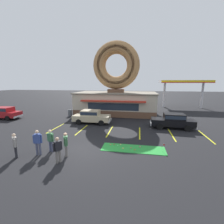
% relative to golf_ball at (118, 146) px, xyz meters
% --- Properties ---
extents(ground_plane, '(160.00, 160.00, 0.00)m').
position_rel_golf_ball_xyz_m(ground_plane, '(-2.71, -1.50, -0.05)').
color(ground_plane, black).
extents(donut_shop_building, '(12.30, 6.75, 10.96)m').
position_rel_golf_ball_xyz_m(donut_shop_building, '(-2.05, 12.45, 3.69)').
color(donut_shop_building, brown).
rests_on(donut_shop_building, ground).
extents(putting_mat, '(4.70, 1.44, 0.03)m').
position_rel_golf_ball_xyz_m(putting_mat, '(1.20, -0.27, -0.04)').
color(putting_mat, green).
rests_on(putting_mat, ground).
extents(mini_donut_near_left, '(0.13, 0.13, 0.04)m').
position_rel_golf_ball_xyz_m(mini_donut_near_left, '(1.04, -0.24, -0.00)').
color(mini_donut_near_left, '#A5724C').
rests_on(mini_donut_near_left, putting_mat).
extents(mini_donut_near_right, '(0.13, 0.13, 0.04)m').
position_rel_golf_ball_xyz_m(mini_donut_near_right, '(0.19, 0.27, -0.00)').
color(mini_donut_near_right, '#E5C666').
rests_on(mini_donut_near_right, putting_mat).
extents(mini_donut_mid_left, '(0.13, 0.13, 0.04)m').
position_rel_golf_ball_xyz_m(mini_donut_mid_left, '(-0.59, 0.10, -0.00)').
color(mini_donut_mid_left, '#D17F47').
rests_on(mini_donut_mid_left, putting_mat).
extents(mini_donut_mid_centre, '(0.13, 0.13, 0.04)m').
position_rel_golf_ball_xyz_m(mini_donut_mid_centre, '(1.70, 0.11, -0.00)').
color(mini_donut_mid_centre, '#D8667F').
rests_on(mini_donut_mid_centre, putting_mat).
extents(mini_donut_mid_right, '(0.13, 0.13, 0.04)m').
position_rel_golf_ball_xyz_m(mini_donut_mid_right, '(-0.31, 0.17, -0.00)').
color(mini_donut_mid_right, brown).
rests_on(mini_donut_mid_right, putting_mat).
extents(mini_donut_far_left, '(0.13, 0.13, 0.04)m').
position_rel_golf_ball_xyz_m(mini_donut_far_left, '(0.45, -0.40, -0.00)').
color(mini_donut_far_left, '#E5C666').
rests_on(mini_donut_far_left, putting_mat).
extents(mini_donut_far_centre, '(0.13, 0.13, 0.04)m').
position_rel_golf_ball_xyz_m(mini_donut_far_centre, '(1.33, -0.50, -0.00)').
color(mini_donut_far_centre, '#D17F47').
rests_on(mini_donut_far_centre, putting_mat).
extents(golf_ball, '(0.04, 0.04, 0.04)m').
position_rel_golf_ball_xyz_m(golf_ball, '(0.00, 0.00, 0.00)').
color(golf_ball, white).
rests_on(golf_ball, putting_mat).
extents(putting_flag_pin, '(0.13, 0.01, 0.55)m').
position_rel_golf_ball_xyz_m(putting_flag_pin, '(3.34, -0.37, 0.39)').
color(putting_flag_pin, silver).
rests_on(putting_flag_pin, putting_mat).
extents(car_champagne, '(4.58, 2.02, 1.60)m').
position_rel_golf_ball_xyz_m(car_champagne, '(-4.08, 6.12, 0.82)').
color(car_champagne, '#BCAD89').
rests_on(car_champagne, ground).
extents(car_red, '(4.60, 2.07, 1.60)m').
position_rel_golf_ball_xyz_m(car_red, '(-16.54, 6.22, 0.82)').
color(car_red, maroon).
rests_on(car_red, ground).
extents(car_black, '(4.62, 2.11, 1.60)m').
position_rel_golf_ball_xyz_m(car_black, '(5.20, 5.76, 0.82)').
color(car_black, black).
rests_on(car_black, ground).
extents(pedestrian_blue_sweater_man, '(0.38, 0.55, 1.64)m').
position_rel_golf_ball_xyz_m(pedestrian_blue_sweater_man, '(-3.18, -2.18, 0.86)').
color(pedestrian_blue_sweater_man, slate).
rests_on(pedestrian_blue_sweater_man, ground).
extents(pedestrian_hooded_kid, '(0.58, 0.33, 1.77)m').
position_rel_golf_ball_xyz_m(pedestrian_hooded_kid, '(-5.13, -2.36, 0.94)').
color(pedestrian_hooded_kid, '#474C66').
rests_on(pedestrian_hooded_kid, ground).
extents(pedestrian_leather_jacket_man, '(0.45, 0.45, 1.66)m').
position_rel_golf_ball_xyz_m(pedestrian_leather_jacket_man, '(-6.36, -2.95, 0.87)').
color(pedestrian_leather_jacket_man, '#232328').
rests_on(pedestrian_leather_jacket_man, ground).
extents(pedestrian_clipboard_woman, '(0.58, 0.33, 1.62)m').
position_rel_golf_ball_xyz_m(pedestrian_clipboard_woman, '(-4.58, -1.73, 0.85)').
color(pedestrian_clipboard_woman, '#474C66').
rests_on(pedestrian_clipboard_woman, ground).
extents(pedestrian_beanie_man, '(0.41, 0.51, 1.65)m').
position_rel_golf_ball_xyz_m(pedestrian_beanie_man, '(-3.28, -3.05, 0.86)').
color(pedestrian_beanie_man, slate).
rests_on(pedestrian_beanie_man, ground).
extents(trash_bin, '(0.57, 0.57, 0.97)m').
position_rel_golf_ball_xyz_m(trash_bin, '(-8.40, 9.31, 0.45)').
color(trash_bin, '#51565B').
rests_on(trash_bin, ground).
extents(gas_station_canopy, '(9.00, 4.46, 5.30)m').
position_rel_golf_ball_xyz_m(gas_station_canopy, '(10.01, 20.59, 4.81)').
color(gas_station_canopy, silver).
rests_on(gas_station_canopy, ground).
extents(parking_stripe_far_left, '(0.12, 3.60, 0.01)m').
position_rel_golf_ball_xyz_m(parking_stripe_far_left, '(-7.31, 3.50, -0.05)').
color(parking_stripe_far_left, yellow).
rests_on(parking_stripe_far_left, ground).
extents(parking_stripe_left, '(0.12, 3.60, 0.01)m').
position_rel_golf_ball_xyz_m(parking_stripe_left, '(-4.31, 3.50, -0.05)').
color(parking_stripe_left, yellow).
rests_on(parking_stripe_left, ground).
extents(parking_stripe_mid_left, '(0.12, 3.60, 0.01)m').
position_rel_golf_ball_xyz_m(parking_stripe_mid_left, '(-1.31, 3.50, -0.05)').
color(parking_stripe_mid_left, yellow).
rests_on(parking_stripe_mid_left, ground).
extents(parking_stripe_centre, '(0.12, 3.60, 0.01)m').
position_rel_golf_ball_xyz_m(parking_stripe_centre, '(1.69, 3.50, -0.05)').
color(parking_stripe_centre, yellow).
rests_on(parking_stripe_centre, ground).
extents(parking_stripe_mid_right, '(0.12, 3.60, 0.01)m').
position_rel_golf_ball_xyz_m(parking_stripe_mid_right, '(4.69, 3.50, -0.05)').
color(parking_stripe_mid_right, yellow).
rests_on(parking_stripe_mid_right, ground).
extents(parking_stripe_right, '(0.12, 3.60, 0.01)m').
position_rel_golf_ball_xyz_m(parking_stripe_right, '(7.69, 3.50, -0.05)').
color(parking_stripe_right, yellow).
rests_on(parking_stripe_right, ground).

